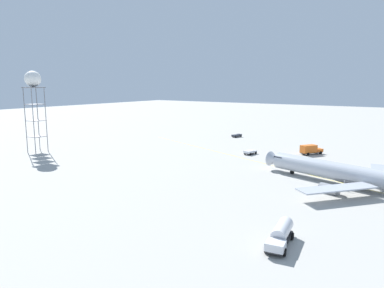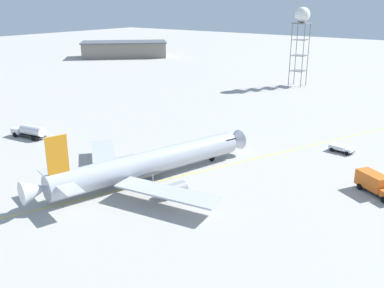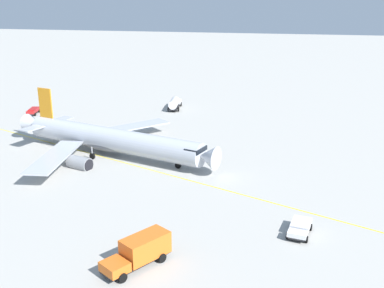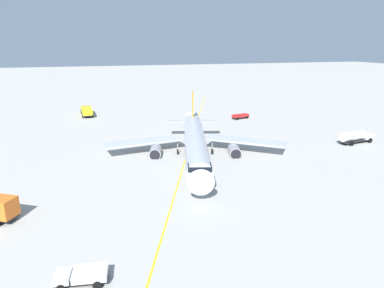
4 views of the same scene
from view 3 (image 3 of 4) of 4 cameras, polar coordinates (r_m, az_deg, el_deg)
The scene contains 7 objects.
ground_plane at distance 82.61m, azimuth -9.88°, elevation -1.54°, with size 600.00×600.00×0.00m, color #ADAAA3.
airliner_main at distance 82.77m, azimuth -10.19°, elevation 0.47°, with size 41.44×35.74×11.02m.
pushback_tug_truck at distance 56.87m, azimuth 13.27°, elevation -10.11°, with size 3.05×5.00×1.30m.
catering_truck_truck at distance 49.52m, azimuth -6.46°, elevation -13.05°, with size 6.19×7.89×3.10m.
fuel_tanker_truck at distance 115.98m, azimuth -2.19°, elevation 5.12°, with size 3.79×8.76×2.87m.
ops_pickup_truck at distance 117.50m, azimuth -19.15°, elevation 3.93°, with size 3.21×5.51×1.41m.
taxiway_centreline at distance 80.86m, azimuth -9.72°, elevation -1.95°, with size 162.05×64.56×0.01m.
Camera 3 is at (-31.92, 71.28, 26.93)m, focal length 42.86 mm.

